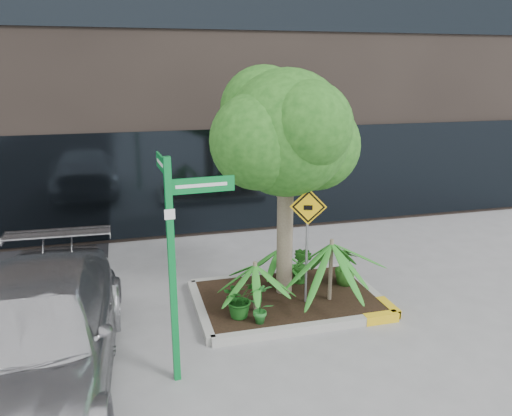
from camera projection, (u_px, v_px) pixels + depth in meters
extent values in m
plane|color=gray|center=(282.00, 311.00, 8.79)|extent=(80.00, 80.00, 0.00)
cube|color=#9E9E99|center=(270.00, 276.00, 10.12)|extent=(3.20, 0.15, 0.15)
cube|color=#9E9E99|center=(309.00, 328.00, 8.08)|extent=(3.20, 0.15, 0.15)
cube|color=#9E9E99|center=(200.00, 310.00, 8.70)|extent=(0.15, 2.20, 0.15)
cube|color=#9E9E99|center=(367.00, 289.00, 9.50)|extent=(0.15, 2.20, 0.15)
cube|color=yellow|center=(381.00, 318.00, 8.40)|extent=(0.60, 0.17, 0.15)
cube|color=black|center=(287.00, 297.00, 9.09)|extent=(3.05, 2.05, 0.06)
cylinder|color=gray|center=(285.00, 229.00, 8.92)|extent=(0.29, 0.29, 2.71)
cylinder|color=gray|center=(291.00, 175.00, 8.68)|extent=(0.51, 0.14, 0.88)
sphere|color=#1E5217|center=(286.00, 133.00, 8.46)|extent=(2.17, 2.17, 2.17)
sphere|color=#1E5217|center=(315.00, 145.00, 8.94)|extent=(1.63, 1.63, 1.63)
sphere|color=#1E5217|center=(259.00, 141.00, 8.18)|extent=(1.63, 1.63, 1.63)
sphere|color=#1E5217|center=(308.00, 126.00, 7.95)|extent=(1.45, 1.45, 1.45)
sphere|color=#1E5217|center=(264.00, 110.00, 8.71)|extent=(1.54, 1.54, 1.54)
cylinder|color=gray|center=(331.00, 270.00, 8.78)|extent=(0.07, 0.07, 1.13)
cylinder|color=gray|center=(255.00, 287.00, 8.38)|extent=(0.07, 0.07, 0.89)
cylinder|color=gray|center=(279.00, 264.00, 9.65)|extent=(0.07, 0.07, 0.68)
imported|color=silver|center=(34.00, 337.00, 6.51)|extent=(2.32, 5.24, 1.49)
imported|color=#185418|center=(240.00, 298.00, 8.22)|extent=(0.79, 0.79, 0.66)
imported|color=#2B651E|center=(346.00, 266.00, 9.46)|extent=(0.58, 0.58, 0.74)
imported|color=#227027|center=(261.00, 303.00, 8.01)|extent=(0.43, 0.43, 0.71)
imported|color=#23631C|center=(302.00, 265.00, 9.49)|extent=(0.58, 0.58, 0.75)
cube|color=#0B8335|center=(172.00, 275.00, 6.47)|extent=(0.09, 0.09, 3.10)
cube|color=#0B8335|center=(201.00, 185.00, 6.29)|extent=(0.86, 0.08, 0.20)
cube|color=#0B8335|center=(162.00, 164.00, 6.48)|extent=(0.08, 0.86, 0.20)
cube|color=white|center=(202.00, 185.00, 6.27)|extent=(0.66, 0.05, 0.04)
cube|color=white|center=(161.00, 164.00, 6.48)|extent=(0.05, 0.66, 0.04)
cube|color=white|center=(170.00, 214.00, 6.20)|extent=(0.13, 0.01, 0.13)
cylinder|color=slate|center=(307.00, 250.00, 8.64)|extent=(0.10, 0.19, 1.88)
cube|color=yellow|center=(308.00, 207.00, 8.41)|extent=(0.60, 0.21, 0.63)
cube|color=black|center=(309.00, 207.00, 8.40)|extent=(0.53, 0.18, 0.56)
cube|color=yellow|center=(309.00, 207.00, 8.39)|extent=(0.45, 0.15, 0.48)
cube|color=black|center=(308.00, 208.00, 8.39)|extent=(0.14, 0.05, 0.08)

